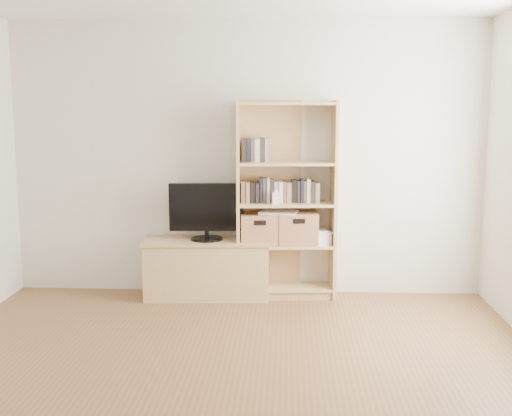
# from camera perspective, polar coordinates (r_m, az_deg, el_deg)

# --- Properties ---
(floor) EXTENTS (4.50, 5.00, 0.01)m
(floor) POSITION_cam_1_polar(r_m,az_deg,el_deg) (4.05, -3.18, -17.38)
(floor) COLOR brown
(floor) RESTS_ON ground
(back_wall) EXTENTS (4.50, 0.02, 2.60)m
(back_wall) POSITION_cam_1_polar(r_m,az_deg,el_deg) (6.14, -0.85, 4.37)
(back_wall) COLOR silver
(back_wall) RESTS_ON floor
(front_wall) EXTENTS (4.50, 0.02, 2.60)m
(front_wall) POSITION_cam_1_polar(r_m,az_deg,el_deg) (1.27, -15.91, -14.50)
(front_wall) COLOR silver
(front_wall) RESTS_ON floor
(tv_stand) EXTENTS (1.18, 0.51, 0.53)m
(tv_stand) POSITION_cam_1_polar(r_m,az_deg,el_deg) (6.13, -4.37, -5.48)
(tv_stand) COLOR tan
(tv_stand) RESTS_ON floor
(bookshelf) EXTENTS (0.95, 0.40, 1.86)m
(bookshelf) POSITION_cam_1_polar(r_m,az_deg,el_deg) (6.00, 2.67, 0.68)
(bookshelf) COLOR tan
(bookshelf) RESTS_ON floor
(television) EXTENTS (0.70, 0.09, 0.55)m
(television) POSITION_cam_1_polar(r_m,az_deg,el_deg) (6.01, -4.43, -0.28)
(television) COLOR black
(television) RESTS_ON tv_stand
(books_row_mid) EXTENTS (0.89, 0.27, 0.24)m
(books_row_mid) POSITION_cam_1_polar(r_m,az_deg,el_deg) (6.01, 2.66, 1.63)
(books_row_mid) COLOR brown
(books_row_mid) RESTS_ON bookshelf
(books_row_upper) EXTENTS (0.36, 0.15, 0.19)m
(books_row_upper) POSITION_cam_1_polar(r_m,az_deg,el_deg) (5.96, 0.70, 5.02)
(books_row_upper) COLOR brown
(books_row_upper) RESTS_ON bookshelf
(baby_monitor) EXTENTS (0.06, 0.04, 0.11)m
(baby_monitor) POSITION_cam_1_polar(r_m,az_deg,el_deg) (5.89, 1.75, 0.86)
(baby_monitor) COLOR white
(baby_monitor) RESTS_ON bookshelf
(basket_left) EXTENTS (0.37, 0.32, 0.29)m
(basket_left) POSITION_cam_1_polar(r_m,az_deg,el_deg) (6.03, 0.31, -1.86)
(basket_left) COLOR #A9744C
(basket_left) RESTS_ON bookshelf
(basket_right) EXTENTS (0.39, 0.33, 0.30)m
(basket_right) POSITION_cam_1_polar(r_m,az_deg,el_deg) (6.05, 3.73, -1.77)
(basket_right) COLOR #A9744C
(basket_right) RESTS_ON bookshelf
(laptop) EXTENTS (0.38, 0.29, 0.03)m
(laptop) POSITION_cam_1_polar(r_m,az_deg,el_deg) (6.00, 2.03, -0.40)
(laptop) COLOR white
(laptop) RESTS_ON basket_left
(magazine_stack) EXTENTS (0.22, 0.28, 0.11)m
(magazine_stack) POSITION_cam_1_polar(r_m,az_deg,el_deg) (6.09, 5.65, -2.63)
(magazine_stack) COLOR silver
(magazine_stack) RESTS_ON bookshelf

